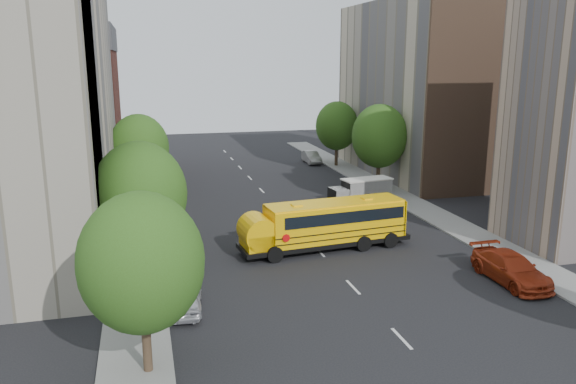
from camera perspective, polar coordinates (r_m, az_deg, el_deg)
name	(u,v)px	position (r m, az deg, el deg)	size (l,w,h in m)	color
ground	(311,242)	(38.41, 2.31, -5.13)	(120.00, 120.00, 0.00)	black
sidewalk_left	(136,233)	(41.64, -15.14, -4.03)	(3.00, 80.00, 0.12)	slate
sidewalk_right	(428,211)	(47.18, 14.00, -1.93)	(3.00, 80.00, 0.12)	slate
lane_markings	(276,206)	(47.67, -1.19, -1.43)	(0.15, 64.00, 0.01)	silver
building_left_cream	(26,93)	(41.53, -25.09, 9.12)	(10.00, 26.00, 20.00)	#BFB09A
building_left_redbrick	(69,115)	(63.51, -21.37, 7.33)	(10.00, 15.00, 13.00)	maroon
building_right_far	(419,90)	(61.97, 13.17, 10.08)	(10.00, 22.00, 18.00)	beige
building_right_sidewall	(478,96)	(52.48, 18.78, 9.19)	(10.10, 0.30, 18.00)	brown
street_tree_0	(142,263)	(22.15, -14.65, -6.97)	(4.80, 4.80, 7.41)	#38281C
street_tree_1	(140,195)	(31.67, -14.80, -0.27)	(5.12, 5.12, 7.90)	#38281C
street_tree_2	(139,148)	(49.38, -14.88, 4.36)	(4.99, 4.99, 7.71)	#38281C
street_tree_4	(379,136)	(53.90, 9.27, 5.62)	(5.25, 5.25, 8.10)	#38281C
street_tree_5	(337,126)	(65.01, 4.98, 6.71)	(4.86, 4.86, 7.51)	#38281C
school_bus	(324,223)	(36.57, 3.64, -3.15)	(11.61, 3.76, 3.22)	black
safari_truck	(362,191)	(48.24, 7.53, 0.09)	(5.49, 2.61, 2.26)	black
parked_car_0	(186,298)	(28.65, -10.36, -10.55)	(1.58, 3.92, 1.34)	#B8B8BF
parked_car_1	(159,194)	(50.08, -13.00, -0.17)	(1.60, 4.59, 1.51)	silver
parked_car_2	(163,172)	(60.06, -12.57, 1.98)	(2.17, 4.72, 1.31)	black
parked_car_3	(511,268)	(33.94, 21.70, -7.21)	(2.24, 5.51, 1.60)	#9B2D13
parked_car_5	(311,157)	(67.41, 2.39, 3.56)	(1.51, 4.33, 1.43)	gray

